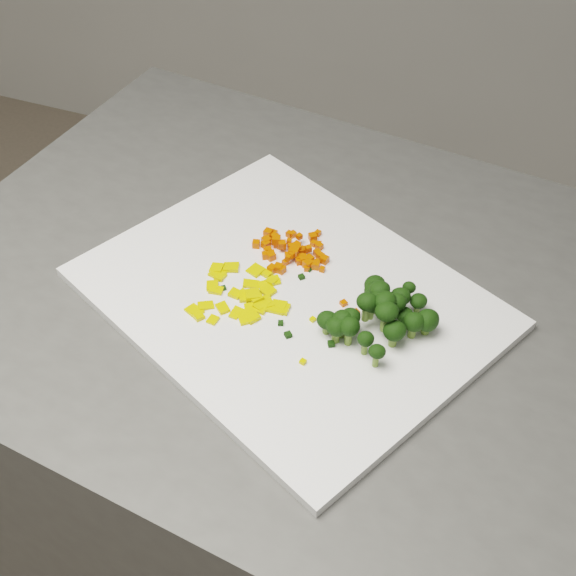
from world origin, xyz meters
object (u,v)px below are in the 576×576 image
(cutting_board, at_px, (288,298))
(pepper_pile, at_px, (236,295))
(broccoli_pile, at_px, (376,310))
(counter_block, at_px, (316,495))
(carrot_pile, at_px, (293,244))

(cutting_board, distance_m, pepper_pile, 0.06)
(pepper_pile, distance_m, broccoli_pile, 0.16)
(cutting_board, xyz_separation_m, pepper_pile, (-0.05, -0.03, 0.01))
(counter_block, xyz_separation_m, pepper_pile, (-0.09, -0.06, 0.47))
(cutting_board, height_order, carrot_pile, carrot_pile)
(broccoli_pile, bearing_deg, counter_block, 149.06)
(counter_block, bearing_deg, pepper_pile, -146.26)
(broccoli_pile, bearing_deg, carrot_pile, 146.88)
(counter_block, xyz_separation_m, broccoli_pile, (0.07, -0.04, 0.49))
(pepper_pile, xyz_separation_m, broccoli_pile, (0.16, 0.02, 0.02))
(counter_block, distance_m, cutting_board, 0.46)
(counter_block, xyz_separation_m, carrot_pile, (-0.06, 0.04, 0.48))
(counter_block, height_order, pepper_pile, pepper_pile)
(counter_block, relative_size, pepper_pile, 8.56)
(carrot_pile, height_order, pepper_pile, carrot_pile)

